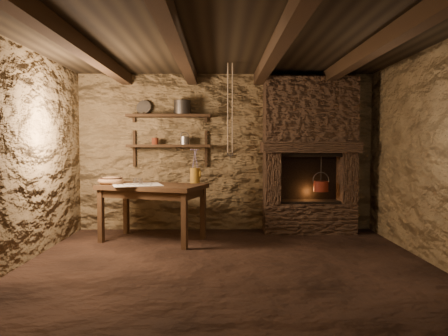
{
  "coord_description": "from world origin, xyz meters",
  "views": [
    {
      "loc": [
        -0.08,
        -4.74,
        1.31
      ],
      "look_at": [
        -0.03,
        0.9,
        1.01
      ],
      "focal_mm": 35.0,
      "sensor_mm": 36.0,
      "label": 1
    }
  ],
  "objects_px": {
    "stoneware_jug": "(195,168)",
    "iron_stockpot": "(182,108)",
    "work_table": "(153,211)",
    "wooden_bowl": "(111,181)",
    "red_pot": "(321,186)"
  },
  "relations": [
    {
      "from": "stoneware_jug",
      "to": "wooden_bowl",
      "type": "relative_size",
      "value": 1.37
    },
    {
      "from": "stoneware_jug",
      "to": "iron_stockpot",
      "type": "distance_m",
      "value": 1.0
    },
    {
      "from": "stoneware_jug",
      "to": "red_pot",
      "type": "height_order",
      "value": "stoneware_jug"
    },
    {
      "from": "wooden_bowl",
      "to": "red_pot",
      "type": "bearing_deg",
      "value": 8.83
    },
    {
      "from": "work_table",
      "to": "iron_stockpot",
      "type": "distance_m",
      "value": 1.62
    },
    {
      "from": "red_pot",
      "to": "wooden_bowl",
      "type": "bearing_deg",
      "value": -171.17
    },
    {
      "from": "red_pot",
      "to": "stoneware_jug",
      "type": "bearing_deg",
      "value": -170.73
    },
    {
      "from": "stoneware_jug",
      "to": "red_pot",
      "type": "relative_size",
      "value": 0.92
    },
    {
      "from": "stoneware_jug",
      "to": "wooden_bowl",
      "type": "bearing_deg",
      "value": 177.41
    },
    {
      "from": "iron_stockpot",
      "to": "red_pot",
      "type": "xyz_separation_m",
      "value": [
        2.07,
        -0.12,
        -1.16
      ]
    },
    {
      "from": "wooden_bowl",
      "to": "stoneware_jug",
      "type": "bearing_deg",
      "value": 8.13
    },
    {
      "from": "work_table",
      "to": "wooden_bowl",
      "type": "height_order",
      "value": "wooden_bowl"
    },
    {
      "from": "work_table",
      "to": "red_pot",
      "type": "height_order",
      "value": "red_pot"
    },
    {
      "from": "red_pot",
      "to": "work_table",
      "type": "bearing_deg",
      "value": -167.7
    },
    {
      "from": "work_table",
      "to": "red_pot",
      "type": "relative_size",
      "value": 2.84
    }
  ]
}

